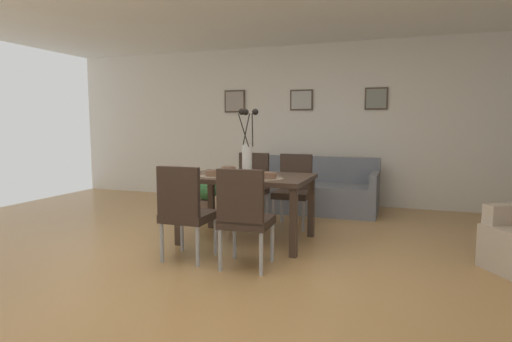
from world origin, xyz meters
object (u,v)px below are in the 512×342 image
Objects in this scene: bowl_near_left at (213,173)px; dining_chair_far_left at (244,214)px; bowl_near_right at (229,169)px; centerpiece_vase at (247,150)px; framed_picture_center at (301,100)px; framed_picture_right at (376,99)px; dining_chair_near_left at (185,209)px; bowl_far_left at (268,175)px; framed_picture_left at (235,101)px; dining_chair_far_right at (294,186)px; dining_chair_near_right at (251,184)px; sofa at (308,192)px; dining_table at (247,183)px; potted_plant at (207,189)px.

dining_chair_far_left is at bearing -47.16° from bowl_near_left.
dining_chair_far_left reaches higher than bowl_near_right.
centerpiece_vase is 1.93× the size of framed_picture_center.
bowl_near_right is at bearing -123.08° from framed_picture_right.
centerpiece_vase is (0.31, 0.86, 0.51)m from dining_chair_near_left.
framed_picture_left reaches higher than bowl_far_left.
centerpiece_vase is at bearing -109.63° from dining_chair_far_right.
framed_picture_left reaches higher than dining_chair_far_left.
dining_chair_near_right is 1.29m from bowl_far_left.
framed_picture_left is at bearing 115.31° from centerpiece_vase.
sofa is (0.58, 2.10, -0.50)m from bowl_near_left.
dining_chair_near_left is 0.71m from bowl_near_left.
framed_picture_center reaches higher than centerpiece_vase.
bowl_near_left is 1.00× the size of bowl_far_left.
framed_picture_right is at bearing 64.72° from dining_table.
framed_picture_center reaches higher than bowl_far_left.
sofa is 5.94× the size of framed_picture_right.
dining_table is 1.52× the size of dining_chair_far_right.
dining_table is 0.40m from bowl_far_left.
framed_picture_right reaches higher than sofa.
bowl_near_left is at bearing 180.00° from bowl_far_left.
bowl_near_left is (-0.62, 0.67, 0.27)m from dining_chair_far_left.
dining_chair_near_left is 1.11m from bowl_near_right.
dining_table is at bearing -33.65° from bowl_near_right.
bowl_far_left is (0.60, -1.11, 0.27)m from dining_chair_near_right.
dining_chair_near_right is (-0.29, 0.90, -0.14)m from dining_table.
framed_picture_left reaches higher than dining_table.
dining_chair_near_left is 1.76m from dining_chair_near_right.
potted_plant is (-1.30, -0.82, 0.09)m from sofa.
dining_table is at bearing -64.72° from framed_picture_left.
dining_chair_far_right is 2.22m from framed_picture_right.
bowl_far_left is at bearing 0.00° from bowl_near_left.
dining_chair_near_left is (-0.30, -0.86, -0.14)m from dining_table.
potted_plant is at bearing 124.37° from dining_chair_far_left.
dining_chair_far_left is at bearing -55.63° from potted_plant.
bowl_near_right is 2.51m from framed_picture_center.
framed_picture_left is (-1.19, 2.52, 0.68)m from centerpiece_vase.
bowl_near_left reaches higher than dining_table.
potted_plant is (0.16, -1.44, -1.33)m from framed_picture_left.
centerpiece_vase is 4.32× the size of bowl_near_right.
dining_chair_far_left is at bearing -60.25° from bowl_near_right.
bowl_far_left is at bearing -88.68° from sofa.
dining_table is at bearing 146.35° from bowl_far_left.
dining_chair_near_left and dining_chair_far_right have the same top height.
dining_chair_near_right reaches higher than dining_table.
framed_picture_center is at bearing 83.41° from bowl_near_left.
bowl_far_left is (0.63, -0.42, 0.00)m from bowl_near_right.
framed_picture_left is at bearing 118.87° from bowl_far_left.
dining_chair_far_right is 0.44× the size of sofa.
bowl_near_left is 3.25m from framed_picture_right.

